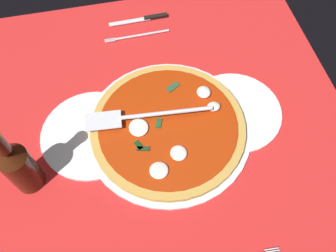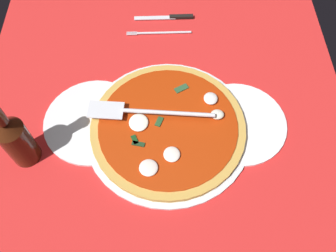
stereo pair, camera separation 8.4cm
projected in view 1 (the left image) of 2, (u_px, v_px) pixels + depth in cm
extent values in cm
cube|color=red|center=(162.00, 127.00, 87.23)|extent=(93.04, 93.04, 0.80)
cube|color=silver|center=(21.00, 186.00, 79.01)|extent=(8.46, 8.46, 0.10)
cube|color=white|center=(21.00, 123.00, 87.36)|extent=(8.46, 8.46, 0.10)
cube|color=silver|center=(20.00, 70.00, 95.71)|extent=(8.46, 8.46, 0.10)
cube|color=white|center=(20.00, 26.00, 104.06)|extent=(8.46, 8.46, 0.10)
cube|color=silver|center=(62.00, 215.00, 75.75)|extent=(8.46, 8.46, 0.10)
cube|color=white|center=(57.00, 146.00, 84.10)|extent=(8.46, 8.46, 0.10)
cube|color=white|center=(53.00, 90.00, 92.45)|extent=(8.46, 8.46, 0.10)
cube|color=white|center=(50.00, 43.00, 100.80)|extent=(8.46, 8.46, 0.10)
cube|color=white|center=(106.00, 246.00, 72.49)|extent=(8.46, 8.46, 0.10)
cube|color=silver|center=(97.00, 171.00, 80.84)|extent=(8.46, 8.46, 0.10)
cube|color=silver|center=(89.00, 110.00, 89.19)|extent=(8.46, 8.46, 0.10)
cube|color=silver|center=(83.00, 60.00, 97.54)|extent=(8.46, 8.46, 0.10)
cube|color=silver|center=(77.00, 18.00, 105.89)|extent=(8.46, 8.46, 0.10)
cube|color=white|center=(140.00, 198.00, 77.58)|extent=(8.46, 8.46, 0.10)
cube|color=silver|center=(127.00, 133.00, 85.93)|extent=(8.46, 8.46, 0.10)
cube|color=white|center=(117.00, 79.00, 94.28)|extent=(8.46, 8.46, 0.10)
cube|color=white|center=(109.00, 33.00, 102.63)|extent=(8.46, 8.46, 0.10)
cube|color=silver|center=(186.00, 228.00, 74.32)|extent=(8.46, 8.46, 0.10)
cube|color=white|center=(169.00, 157.00, 82.67)|extent=(8.46, 8.46, 0.10)
cube|color=silver|center=(155.00, 99.00, 91.02)|extent=(8.46, 8.46, 0.10)
cube|color=silver|center=(143.00, 50.00, 99.37)|extent=(8.46, 8.46, 0.10)
cube|color=white|center=(133.00, 9.00, 107.72)|extent=(8.46, 8.46, 0.10)
cube|color=silver|center=(214.00, 183.00, 79.41)|extent=(8.46, 8.46, 0.10)
cube|color=white|center=(195.00, 120.00, 87.76)|extent=(8.46, 8.46, 0.10)
cube|color=silver|center=(179.00, 68.00, 96.11)|extent=(8.46, 8.46, 0.10)
cube|color=white|center=(166.00, 25.00, 104.46)|extent=(8.46, 8.46, 0.10)
cube|color=white|center=(262.00, 211.00, 76.15)|extent=(8.46, 8.46, 0.10)
cube|color=white|center=(238.00, 143.00, 84.50)|extent=(8.46, 8.46, 0.10)
cube|color=white|center=(218.00, 87.00, 92.85)|extent=(8.46, 8.46, 0.10)
cube|color=white|center=(201.00, 41.00, 101.20)|extent=(8.46, 8.46, 0.10)
cube|color=white|center=(187.00, 1.00, 109.55)|extent=(8.46, 8.46, 0.10)
cube|color=white|center=(316.00, 242.00, 72.89)|extent=(8.46, 8.46, 0.10)
cube|color=silver|center=(285.00, 168.00, 81.24)|extent=(8.46, 8.46, 0.10)
cube|color=white|center=(259.00, 108.00, 89.59)|extent=(8.46, 8.46, 0.10)
cube|color=silver|center=(239.00, 58.00, 97.94)|extent=(8.46, 8.46, 0.10)
cube|color=white|center=(221.00, 16.00, 106.29)|extent=(8.46, 8.46, 0.10)
cube|color=silver|center=(335.00, 195.00, 77.98)|extent=(8.46, 8.46, 0.10)
cube|color=white|center=(304.00, 130.00, 86.33)|extent=(8.46, 8.46, 0.10)
cube|color=silver|center=(279.00, 76.00, 94.68)|extent=(8.46, 8.46, 0.10)
cube|color=white|center=(257.00, 31.00, 103.03)|extent=(8.46, 8.46, 0.10)
cube|color=white|center=(322.00, 96.00, 91.42)|extent=(8.46, 8.46, 0.10)
cube|color=white|center=(296.00, 48.00, 99.77)|extent=(8.46, 8.46, 0.10)
cube|color=silver|center=(274.00, 8.00, 108.12)|extent=(8.46, 8.46, 0.10)
cylinder|color=silver|center=(168.00, 129.00, 85.82)|extent=(40.11, 40.11, 0.99)
cylinder|color=silver|center=(92.00, 134.00, 85.13)|extent=(24.32, 24.32, 1.00)
cylinder|color=white|center=(235.00, 112.00, 88.25)|extent=(23.36, 23.36, 1.00)
cylinder|color=gold|center=(168.00, 127.00, 84.85)|extent=(37.20, 37.20, 1.27)
cylinder|color=#AA2C07|center=(168.00, 125.00, 84.17)|extent=(33.33, 33.33, 0.30)
ellipsoid|color=white|center=(139.00, 127.00, 83.15)|extent=(4.60, 4.93, 0.91)
ellipsoid|color=silver|center=(159.00, 170.00, 77.66)|extent=(4.21, 4.16, 0.89)
ellipsoid|color=white|center=(204.00, 92.00, 88.10)|extent=(3.44, 3.65, 1.27)
ellipsoid|color=silver|center=(214.00, 107.00, 85.85)|extent=(3.23, 2.75, 1.38)
ellipsoid|color=white|center=(179.00, 153.00, 79.81)|extent=(3.79, 3.94, 0.86)
cube|color=#1B361C|center=(143.00, 149.00, 80.67)|extent=(3.18, 1.73, 0.30)
cube|color=#224823|center=(159.00, 123.00, 84.10)|extent=(2.23, 2.93, 0.30)
cube|color=#2A502F|center=(173.00, 87.00, 89.50)|extent=(3.83, 3.09, 0.30)
cube|color=#133C17|center=(139.00, 145.00, 81.12)|extent=(1.98, 2.66, 0.30)
cube|color=silver|center=(103.00, 121.00, 82.84)|extent=(8.84, 5.56, 0.30)
cylinder|color=silver|center=(167.00, 113.00, 83.53)|extent=(21.74, 2.85, 1.00)
cube|color=silver|center=(272.00, 251.00, 71.21)|extent=(3.01, 0.42, 0.25)
cube|color=silver|center=(272.00, 249.00, 71.43)|extent=(3.01, 0.42, 0.25)
cube|color=silver|center=(140.00, 28.00, 103.18)|extent=(16.56, 13.79, 0.60)
cube|color=silver|center=(142.00, 35.00, 101.31)|extent=(15.68, 0.84, 0.25)
cube|color=silver|center=(110.00, 39.00, 100.45)|extent=(3.00, 0.27, 0.25)
cube|color=silver|center=(110.00, 40.00, 100.23)|extent=(3.00, 0.27, 0.25)
cube|color=silver|center=(110.00, 41.00, 100.02)|extent=(3.00, 0.27, 0.25)
cube|color=black|center=(156.00, 16.00, 104.68)|extent=(6.99, 1.31, 0.80)
cube|color=silver|center=(130.00, 21.00, 104.01)|extent=(12.22, 1.59, 0.25)
cylinder|color=#3D1A0B|center=(22.00, 170.00, 74.25)|extent=(6.39, 6.39, 12.35)
cone|color=#3D1A0B|center=(8.00, 154.00, 67.58)|extent=(6.39, 6.39, 3.11)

